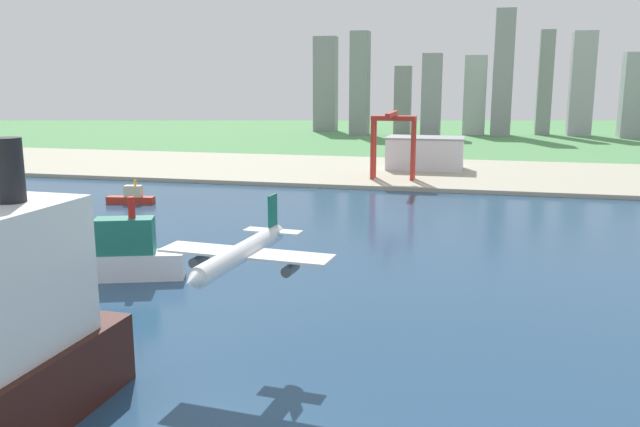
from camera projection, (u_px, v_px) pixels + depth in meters
The scene contains 9 objects.
ground_plane at pixel (380, 243), 253.52m from camera, with size 2400.00×2400.00×0.00m, color #4F8C50.
water_bay at pixel (351, 290), 196.31m from camera, with size 840.00×360.00×0.15m, color navy.
industrial_pier at pixel (421, 173), 434.39m from camera, with size 840.00×140.00×2.50m, color #A8A48E.
airplane_landing at pixel (241, 253), 135.48m from camera, with size 37.86×42.21×13.22m.
tugboat_small at pixel (132, 197), 331.91m from camera, with size 24.47×9.13×12.15m.
ferry_boat at pixel (110, 257), 205.75m from camera, with size 49.75×24.89×26.16m.
port_crane_red at pixel (393, 130), 391.69m from camera, with size 26.40×40.20×40.65m.
warehouse_main at pixel (425, 153), 441.46m from camera, with size 51.12×29.04×21.52m.
distant_skyline at pixel (497, 86), 723.47m from camera, with size 408.25×73.28×136.09m.
Camera 1 is at (34.27, 55.22, 61.97)m, focal length 36.95 mm.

